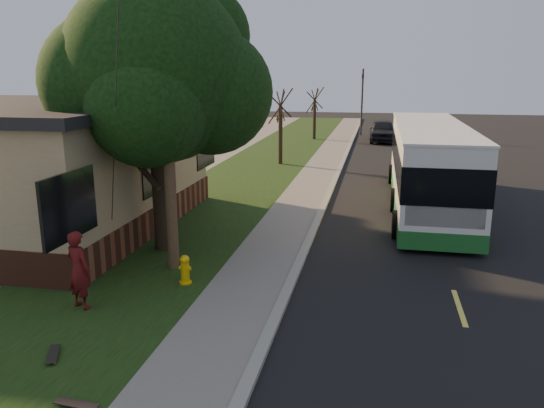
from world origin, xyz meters
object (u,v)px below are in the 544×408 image
Objects in this scene: transit_bus at (428,164)px; distant_car at (383,131)px; utility_pole at (166,97)px; skateboard_spare at (77,404)px; bare_tree_near at (280,128)px; dumpster at (75,197)px; skateboard_main at (53,354)px; fire_hydrant at (185,269)px; skateboarder at (79,270)px; traffic_signal at (362,97)px; bare_tree_far at (315,114)px; leafy_tree at (159,75)px.

transit_bus is 2.46× the size of distant_car.
utility_pole reaches higher than skateboard_spare.
bare_tree_near is at bearing 92.47° from skateboard_spare.
utility_pole is 5.57× the size of dumpster.
transit_bus is 16.87× the size of skateboard_main.
fire_hydrant is 2.60m from skateboarder.
dumpster is at bearing 121.18° from skateboard_spare.
skateboard_main is at bearing -96.44° from traffic_signal.
bare_tree_near reaches higher than dumpster.
transit_bus reaches higher than skateboarder.
bare_tree_far is 5.60× the size of skateboard_main.
bare_tree_near is 0.78× the size of traffic_signal.
utility_pole is 8.63m from dumpster.
traffic_signal is at bearing 48.81° from bare_tree_far.
skateboard_spare is at bearing 140.41° from skateboarder.
distant_car is at bearing 64.31° from bare_tree_near.
traffic_signal is at bearing 98.05° from transit_bus.
bare_tree_far is 21.67m from transit_bus.
dumpster is (-13.17, -3.59, -1.11)m from transit_bus.
traffic_signal is at bearing 83.56° from skateboard_main.
fire_hydrant reaches higher than skateboard_spare.
leafy_tree is 15.66m from bare_tree_near.
bare_tree_far is 35.24m from skateboard_spare.
traffic_signal is 24.81m from transit_bus.
bare_tree_near reaches higher than bare_tree_far.
utility_pole is 17.19m from bare_tree_near.
skateboarder is at bearing -92.52° from bare_tree_far.
fire_hydrant is at bearing -41.73° from dumpster.
transit_bus is (6.97, -20.52, -0.25)m from bare_tree_far.
skateboarder reaches higher than dumpster.
distant_car is at bearing 0.81° from bare_tree_far.
dumpster is at bearing -36.95° from skateboarder.
skateboard_main is (-0.27, -21.87, -2.03)m from bare_tree_near.
dumpster is at bearing 138.27° from fire_hydrant.
traffic_signal is 7.64× the size of skateboard_main.
fire_hydrant is 5.19m from skateboard_spare.
skateboarder is (-0.23, -4.45, -4.20)m from leafy_tree.
skateboard_spare is at bearing -77.96° from leafy_tree.
leafy_tree is at bearing -71.85° from skateboarder.
fire_hydrant is at bearing -95.21° from traffic_signal.
distant_car is (6.48, 27.43, -4.33)m from leafy_tree.
transit_bus is at bearing -71.24° from bare_tree_far.
skateboard_spare is 35.59m from distant_car.
dumpster is (-5.89, 4.89, -3.99)m from utility_pole.
bare_tree_near is 13.46m from distant_car.
fire_hydrant is at bearing -89.24° from bare_tree_far.
utility_pole is 6.65m from skateboard_main.
traffic_signal reaches higher than distant_car.
dumpster is (-6.60, 5.88, 0.21)m from fire_hydrant.
bare_tree_near is 16.52m from traffic_signal.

